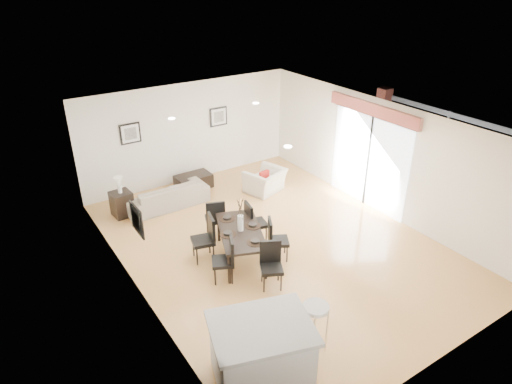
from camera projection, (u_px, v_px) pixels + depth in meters
ground at (275, 244)px, 9.86m from camera, size 8.00×8.00×0.00m
wall_back at (189, 133)px, 12.23m from camera, size 6.00×0.04×2.70m
wall_front at (445, 295)px, 6.27m from camera, size 6.00×0.04×2.70m
wall_left at (133, 231)px, 7.77m from camera, size 0.04×8.00×2.70m
wall_right at (379, 157)px, 10.72m from camera, size 0.04×8.00×2.70m
ceiling at (277, 124)px, 8.64m from camera, size 6.00×8.00×0.02m
sofa at (166, 195)px, 11.25m from camera, size 2.06×0.83×0.60m
armchair at (265, 181)px, 11.97m from camera, size 1.16×1.08×0.62m
courtyard_plant_a at (454, 178)px, 12.03m from camera, size 0.79×0.75×0.71m
courtyard_plant_b at (417, 159)px, 13.29m from camera, size 0.45×0.45×0.62m
dining_table at (241, 233)px, 9.10m from camera, size 1.35×1.80×0.67m
dining_chair_wnear at (227, 257)px, 8.54m from camera, size 0.54×0.54×0.91m
dining_chair_wfar at (207, 236)px, 9.14m from camera, size 0.53×0.53×0.97m
dining_chair_enear at (275, 237)px, 9.16m from camera, size 0.55×0.55×0.90m
dining_chair_efar at (253, 220)px, 9.73m from camera, size 0.49×0.49×0.93m
dining_chair_head at (271, 262)px, 8.41m from camera, size 0.54×0.54×0.90m
dining_chair_foot at (215, 217)px, 9.88m from camera, size 0.53×0.53×0.91m
vase at (240, 218)px, 8.94m from camera, size 0.91×1.40×0.71m
coffee_table at (194, 181)px, 12.22m from camera, size 0.95×0.58×0.37m
side_table at (122, 204)px, 10.84m from camera, size 0.49×0.49×0.61m
table_lamp at (119, 182)px, 10.59m from camera, size 0.21×0.21×0.41m
cushion at (264, 176)px, 11.78m from camera, size 0.30×0.14×0.29m
kitchen_island at (261, 352)px, 6.46m from camera, size 1.67×1.46×0.99m
bar_stool at (316, 312)px, 6.82m from camera, size 0.40×0.40×0.88m
framed_print_back_left at (130, 133)px, 11.28m from camera, size 0.52×0.04×0.52m
framed_print_back_right at (219, 117)px, 12.51m from camera, size 0.52×0.04×0.52m
framed_print_left_wall at (137, 220)px, 7.50m from camera, size 0.04×0.52×0.52m
sliding_door at (370, 141)px, 10.78m from camera, size 0.12×2.70×2.57m
courtyard at (432, 138)px, 13.11m from camera, size 6.00×6.00×2.00m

